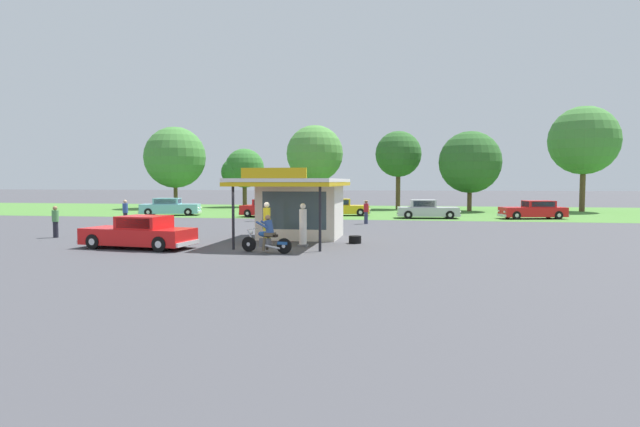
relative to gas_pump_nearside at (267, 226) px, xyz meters
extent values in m
plane|color=#424247|center=(0.08, -0.86, -0.93)|extent=(300.00, 300.00, 0.00)
cube|color=#477A33|center=(0.08, 29.14, -0.92)|extent=(120.00, 24.00, 0.01)
cube|color=silver|center=(0.85, 3.66, 0.54)|extent=(4.03, 3.40, 2.94)
cube|color=#384C56|center=(0.85, 1.98, 0.60)|extent=(3.23, 0.05, 1.88)
cube|color=silver|center=(0.85, 1.81, 2.09)|extent=(4.73, 7.61, 0.16)
cube|color=gold|center=(0.85, 1.81, 1.91)|extent=(4.73, 7.61, 0.18)
cube|color=gold|center=(0.85, -1.97, 2.39)|extent=(2.82, 0.08, 0.44)
cylinder|color=black|center=(2.77, -1.60, 0.54)|extent=(0.12, 0.12, 2.94)
cylinder|color=black|center=(-1.06, -1.60, 0.54)|extent=(0.12, 0.12, 2.94)
cube|color=slate|center=(0.00, 0.00, -0.88)|extent=(0.44, 0.44, 0.10)
cylinder|color=yellow|center=(0.00, 0.00, 0.00)|extent=(0.34, 0.34, 1.65)
cube|color=white|center=(0.00, -0.18, 0.08)|extent=(0.22, 0.02, 0.28)
sphere|color=white|center=(0.00, 0.00, 0.96)|extent=(0.26, 0.26, 0.26)
cube|color=slate|center=(1.70, 0.00, -0.88)|extent=(0.44, 0.44, 0.10)
cylinder|color=silver|center=(1.70, 0.00, -0.02)|extent=(0.34, 0.34, 1.60)
cube|color=white|center=(1.70, -0.18, 0.06)|extent=(0.22, 0.02, 0.28)
sphere|color=white|center=(1.70, 0.00, 0.92)|extent=(0.26, 0.26, 0.26)
cylinder|color=black|center=(-0.18, -2.19, -0.61)|extent=(0.65, 0.25, 0.64)
cylinder|color=silver|center=(-0.18, -2.19, -0.61)|extent=(0.18, 0.15, 0.16)
cylinder|color=black|center=(1.44, -2.58, -0.61)|extent=(0.65, 0.25, 0.64)
cylinder|color=silver|center=(1.44, -2.58, -0.61)|extent=(0.18, 0.15, 0.16)
ellipsoid|color=#1E4C8C|center=(0.54, -2.36, -0.15)|extent=(0.60, 0.36, 0.24)
cube|color=#59595E|center=(0.58, -2.37, -0.51)|extent=(0.48, 0.34, 0.36)
cube|color=black|center=(0.88, -2.44, -0.21)|extent=(0.53, 0.36, 0.10)
cylinder|color=silver|center=(-0.08, -2.22, -0.33)|extent=(0.38, 0.15, 0.71)
cylinder|color=silver|center=(0.04, -2.24, 0.05)|extent=(0.20, 0.69, 0.04)
sphere|color=silver|center=(-0.06, -2.22, -0.11)|extent=(0.16, 0.16, 0.16)
cube|color=#1E4C8C|center=(1.39, -2.57, -0.49)|extent=(0.47, 0.28, 0.12)
cylinder|color=silver|center=(0.94, -2.60, -0.65)|extent=(0.70, 0.24, 0.18)
cube|color=brown|center=(0.81, -2.43, -0.15)|extent=(0.47, 0.42, 0.14)
cylinder|color=brown|center=(0.58, -2.54, -0.55)|extent=(0.17, 0.25, 0.56)
cylinder|color=brown|center=(0.65, -2.23, -0.55)|extent=(0.17, 0.25, 0.56)
cylinder|color=#2D4C8C|center=(0.77, -2.42, 0.17)|extent=(0.47, 0.41, 0.60)
sphere|color=#9E704C|center=(0.71, -2.40, 0.54)|extent=(0.22, 0.22, 0.22)
cylinder|color=#2D4C8C|center=(0.49, -2.56, 0.25)|extent=(0.54, 0.21, 0.31)
cylinder|color=#2D4C8C|center=(0.58, -2.17, 0.25)|extent=(0.54, 0.21, 0.31)
cube|color=red|center=(-5.40, -1.85, -0.39)|extent=(5.11, 2.48, 0.71)
cube|color=red|center=(-5.07, -1.90, 0.25)|extent=(2.16, 1.89, 0.55)
cube|color=#283847|center=(-6.03, -1.78, 0.25)|extent=(0.22, 1.47, 0.44)
cube|color=#283847|center=(-5.17, -2.71, 0.25)|extent=(1.67, 0.24, 0.42)
cube|color=#283847|center=(-4.97, -1.09, 0.25)|extent=(1.67, 0.24, 0.42)
cube|color=silver|center=(-7.86, -1.55, -0.63)|extent=(0.34, 1.80, 0.18)
cube|color=silver|center=(-2.93, -2.16, -0.63)|extent=(0.34, 1.80, 0.18)
sphere|color=white|center=(-7.95, -2.15, -0.35)|extent=(0.18, 0.18, 0.18)
sphere|color=white|center=(-7.80, -0.95, -0.35)|extent=(0.18, 0.18, 0.18)
cylinder|color=black|center=(-7.16, -2.53, -0.60)|extent=(0.68, 0.28, 0.66)
cylinder|color=silver|center=(-7.16, -2.53, -0.60)|extent=(0.32, 0.25, 0.30)
cylinder|color=black|center=(-6.94, -0.77, -0.60)|extent=(0.68, 0.28, 0.66)
cylinder|color=silver|center=(-6.94, -0.77, -0.60)|extent=(0.32, 0.25, 0.30)
cylinder|color=black|center=(-3.85, -2.94, -0.60)|extent=(0.68, 0.28, 0.66)
cylinder|color=silver|center=(-3.85, -2.94, -0.60)|extent=(0.32, 0.25, 0.30)
cylinder|color=black|center=(-3.63, -1.18, -0.60)|extent=(0.68, 0.28, 0.66)
cylinder|color=silver|center=(-3.63, -1.18, -0.60)|extent=(0.32, 0.25, 0.30)
cube|color=gold|center=(0.56, 22.01, -0.39)|extent=(4.99, 2.53, 0.71)
cube|color=gold|center=(0.41, 21.99, 0.25)|extent=(2.06, 1.85, 0.56)
cube|color=#283847|center=(1.30, 22.13, 0.25)|extent=(0.26, 1.39, 0.45)
cube|color=#283847|center=(0.29, 22.76, 0.25)|extent=(1.55, 0.28, 0.42)
cube|color=#283847|center=(0.53, 21.22, 0.25)|extent=(1.55, 0.28, 0.42)
cube|color=silver|center=(2.94, 22.39, -0.63)|extent=(0.39, 1.71, 0.18)
cube|color=silver|center=(-1.83, 21.63, -0.63)|extent=(0.39, 1.71, 0.18)
sphere|color=white|center=(2.86, 22.96, -0.35)|extent=(0.18, 0.18, 0.18)
sphere|color=white|center=(3.04, 21.83, -0.35)|extent=(0.18, 0.18, 0.18)
cylinder|color=black|center=(2.02, 23.10, -0.60)|extent=(0.68, 0.30, 0.66)
cylinder|color=silver|center=(2.02, 23.10, -0.60)|extent=(0.33, 0.26, 0.30)
cylinder|color=black|center=(2.29, 21.44, -0.60)|extent=(0.68, 0.30, 0.66)
cylinder|color=silver|center=(2.29, 21.44, -0.60)|extent=(0.33, 0.26, 0.30)
cylinder|color=black|center=(-1.18, 22.59, -0.60)|extent=(0.68, 0.30, 0.66)
cylinder|color=silver|center=(-1.18, 22.59, -0.60)|extent=(0.33, 0.26, 0.30)
cylinder|color=black|center=(-0.91, 20.93, -0.60)|extent=(0.68, 0.30, 0.66)
cylinder|color=silver|center=(-0.91, 20.93, -0.60)|extent=(0.33, 0.26, 0.30)
cube|color=#7AC6D1|center=(-14.22, 19.88, -0.34)|extent=(5.25, 2.90, 0.81)
cube|color=#7AC6D1|center=(-14.48, 19.82, 0.32)|extent=(2.46, 2.06, 0.51)
cube|color=#283847|center=(-13.45, 20.05, 0.32)|extent=(0.36, 1.41, 0.41)
cube|color=#283847|center=(-14.66, 20.59, 0.32)|extent=(1.79, 0.44, 0.39)
cube|color=#283847|center=(-14.30, 19.04, 0.32)|extent=(1.79, 0.44, 0.39)
cube|color=silver|center=(-11.77, 20.43, -0.63)|extent=(0.51, 1.74, 0.18)
cube|color=silver|center=(-16.67, 19.32, -0.63)|extent=(0.51, 1.74, 0.18)
sphere|color=white|center=(-11.89, 21.01, -0.30)|extent=(0.18, 0.18, 0.18)
sphere|color=white|center=(-11.63, 19.86, -0.30)|extent=(0.18, 0.18, 0.18)
cylinder|color=black|center=(-12.76, 21.09, -0.60)|extent=(0.69, 0.34, 0.66)
cylinder|color=silver|center=(-12.76, 21.09, -0.60)|extent=(0.34, 0.28, 0.30)
cylinder|color=black|center=(-12.38, 19.41, -0.60)|extent=(0.69, 0.34, 0.66)
cylinder|color=silver|center=(-12.38, 19.41, -0.60)|extent=(0.34, 0.28, 0.30)
cylinder|color=black|center=(-16.06, 20.34, -0.60)|extent=(0.69, 0.34, 0.66)
cylinder|color=silver|center=(-16.06, 20.34, -0.60)|extent=(0.34, 0.28, 0.30)
cylinder|color=black|center=(-15.67, 18.66, -0.60)|extent=(0.69, 0.34, 0.66)
cylinder|color=silver|center=(-15.67, 18.66, -0.60)|extent=(0.34, 0.28, 0.30)
cube|color=red|center=(16.05, 20.63, -0.37)|extent=(5.23, 2.87, 0.75)
cube|color=red|center=(16.51, 20.74, 0.26)|extent=(2.49, 2.03, 0.52)
cube|color=#283847|center=(15.46, 20.50, 0.26)|extent=(0.36, 1.36, 0.41)
cube|color=#283847|center=(16.69, 20.00, 0.26)|extent=(1.82, 0.46, 0.39)
cube|color=#283847|center=(16.33, 21.49, 0.26)|extent=(1.82, 0.46, 0.39)
cube|color=silver|center=(13.61, 20.05, -0.63)|extent=(0.51, 1.67, 0.18)
cube|color=silver|center=(18.49, 21.22, -0.63)|extent=(0.51, 1.67, 0.18)
sphere|color=white|center=(13.73, 19.50, -0.33)|extent=(0.18, 0.18, 0.18)
sphere|color=white|center=(13.47, 20.61, -0.33)|extent=(0.18, 0.18, 0.18)
cylinder|color=black|center=(14.60, 19.44, -0.60)|extent=(0.69, 0.35, 0.66)
cylinder|color=silver|center=(14.60, 19.44, -0.60)|extent=(0.34, 0.28, 0.30)
cylinder|color=black|center=(14.22, 21.05, -0.60)|extent=(0.69, 0.35, 0.66)
cylinder|color=silver|center=(14.22, 21.05, -0.60)|extent=(0.34, 0.28, 0.30)
cylinder|color=black|center=(17.88, 20.22, -0.60)|extent=(0.69, 0.35, 0.66)
cylinder|color=silver|center=(17.88, 20.22, -0.60)|extent=(0.34, 0.28, 0.30)
cylinder|color=black|center=(17.50, 21.83, -0.60)|extent=(0.69, 0.35, 0.66)
cylinder|color=silver|center=(17.50, 21.83, -0.60)|extent=(0.34, 0.28, 0.30)
cube|color=red|center=(-4.78, 18.86, -0.35)|extent=(5.55, 3.29, 0.79)
cube|color=red|center=(-5.01, 18.92, 0.30)|extent=(2.71, 2.28, 0.50)
cube|color=#283847|center=(-3.91, 18.61, 0.30)|extent=(0.45, 1.46, 0.40)
cube|color=#283847|center=(-4.78, 19.73, 0.30)|extent=(1.91, 0.57, 0.38)
cube|color=#283847|center=(-5.24, 18.12, 0.30)|extent=(1.91, 0.57, 0.38)
cube|color=silver|center=(-2.24, 18.14, -0.63)|extent=(0.62, 1.80, 0.18)
cube|color=silver|center=(-7.32, 19.58, -0.63)|extent=(0.62, 1.80, 0.18)
sphere|color=white|center=(-2.06, 18.73, -0.31)|extent=(0.18, 0.18, 0.18)
sphere|color=white|center=(-2.40, 17.54, -0.31)|extent=(0.18, 0.18, 0.18)
cylinder|color=black|center=(-2.83, 19.25, -0.60)|extent=(0.69, 0.37, 0.66)
cylinder|color=silver|center=(-2.83, 19.25, -0.60)|extent=(0.35, 0.29, 0.30)
cylinder|color=black|center=(-3.32, 17.50, -0.60)|extent=(0.69, 0.37, 0.66)
cylinder|color=silver|center=(-3.32, 17.50, -0.60)|extent=(0.35, 0.29, 0.30)
cylinder|color=black|center=(-6.24, 20.22, -0.60)|extent=(0.69, 0.37, 0.66)
cylinder|color=silver|center=(-6.24, 20.22, -0.60)|extent=(0.35, 0.29, 0.30)
cylinder|color=black|center=(-6.73, 18.47, -0.60)|extent=(0.69, 0.37, 0.66)
cylinder|color=silver|center=(-6.73, 18.47, -0.60)|extent=(0.35, 0.29, 0.30)
cube|color=#B7B7BC|center=(7.87, 19.84, -0.39)|extent=(4.90, 2.28, 0.71)
cube|color=#B7B7BC|center=(7.49, 19.81, 0.27)|extent=(2.07, 1.83, 0.60)
cube|color=#283847|center=(8.44, 19.89, 0.27)|extent=(0.16, 1.49, 0.48)
cube|color=#283847|center=(7.42, 20.63, 0.27)|extent=(1.65, 0.16, 0.45)
cube|color=#283847|center=(7.55, 18.99, 0.27)|extent=(1.65, 0.16, 0.45)
cube|color=silver|center=(10.28, 20.03, -0.63)|extent=(0.26, 1.81, 0.18)
cube|color=silver|center=(5.47, 19.65, -0.63)|extent=(0.26, 1.81, 0.18)
sphere|color=white|center=(10.24, 20.64, -0.35)|extent=(0.18, 0.18, 0.18)
sphere|color=white|center=(10.34, 19.43, -0.35)|extent=(0.18, 0.18, 0.18)
cylinder|color=black|center=(9.42, 20.86, -0.60)|extent=(0.67, 0.25, 0.66)
cylinder|color=silver|center=(9.42, 20.86, -0.60)|extent=(0.31, 0.24, 0.30)
cylinder|color=black|center=(9.56, 19.08, -0.60)|extent=(0.67, 0.25, 0.66)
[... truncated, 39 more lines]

